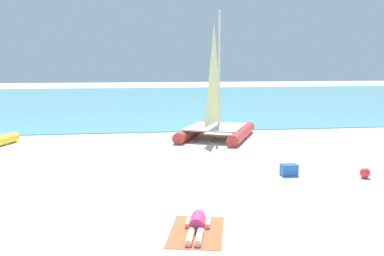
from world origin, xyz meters
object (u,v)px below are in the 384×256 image
object	(u,v)px
sailboat_red	(216,120)
beach_ball	(365,173)
towel_right	(197,231)
sunbather_right	(197,225)
cooler_box	(289,170)

from	to	relation	value
sailboat_red	beach_ball	xyz separation A→B (m)	(3.03, -7.89, -0.72)
sailboat_red	towel_right	size ratio (longest dim) A/B	3.11
towel_right	sunbather_right	distance (m)	0.14
towel_right	beach_ball	bearing A→B (deg)	32.00
beach_ball	cooler_box	bearing A→B (deg)	163.12
sailboat_red	sunbather_right	bearing A→B (deg)	-78.85
sunbather_right	beach_ball	xyz separation A→B (m)	(5.79, 3.56, 0.03)
towel_right	beach_ball	size ratio (longest dim) A/B	5.88
sunbather_right	cooler_box	xyz separation A→B (m)	(3.61, 4.23, 0.05)
sunbather_right	beach_ball	size ratio (longest dim) A/B	4.81
sailboat_red	beach_ball	distance (m)	8.49
sailboat_red	towel_right	bearing A→B (deg)	-78.86
beach_ball	sunbather_right	bearing A→B (deg)	-148.39
beach_ball	cooler_box	world-z (taller)	cooler_box
beach_ball	cooler_box	size ratio (longest dim) A/B	0.65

